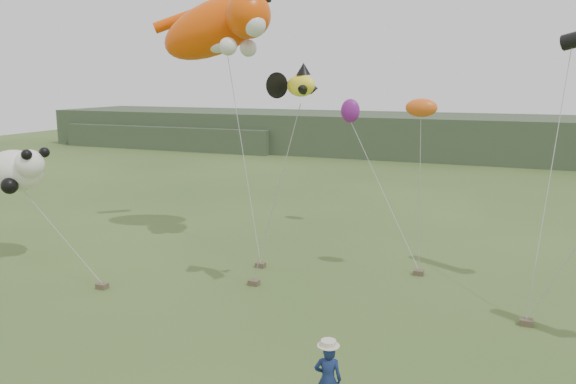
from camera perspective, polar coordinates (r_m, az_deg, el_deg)
The scene contains 8 objects.
ground at distance 15.66m, azimuth -0.86°, elevation -17.02°, with size 120.00×120.00×0.00m, color #385123.
headland at distance 58.28m, azimuth 13.51°, elevation 5.54°, with size 90.00×13.00×4.00m.
festival_attendant at distance 13.24m, azimuth 4.08°, elevation -18.49°, with size 0.62×0.41×1.71m, color #15234E.
sandbag_anchors at distance 20.84m, azimuth 1.84°, elevation -9.31°, with size 14.62×6.06×0.20m.
cat_kite at distance 25.64m, azimuth -6.67°, elevation 16.44°, with size 6.76×3.83×4.00m.
fish_kite at distance 18.41m, azimuth 0.21°, elevation 10.86°, with size 2.35×1.55×1.13m.
panda_kite at distance 25.41m, azimuth -25.81°, elevation 2.03°, with size 3.00×1.94×1.86m.
misc_kites at distance 24.92m, azimuth 8.77°, elevation 8.26°, with size 5.43×6.98×1.41m.
Camera 1 is at (5.35, -12.71, 7.42)m, focal length 35.00 mm.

